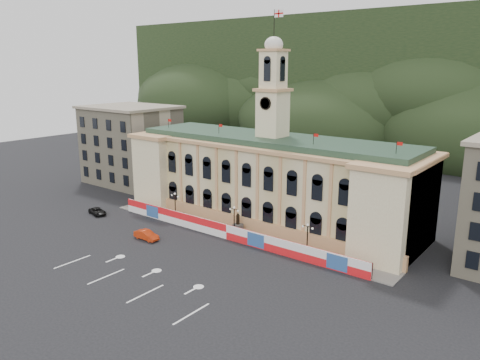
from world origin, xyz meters
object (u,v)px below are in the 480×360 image
Objects in this scene: statue at (238,227)px; black_suv at (98,211)px; lamp_center at (234,218)px; red_sedan at (146,235)px.

statue reaches higher than black_suv.
black_suv is at bearing -165.50° from lamp_center.
statue reaches higher than red_sedan.
statue is 29.11m from black_suv.
red_sedan is at bearing -135.28° from lamp_center.
lamp_center is at bearing -90.00° from statue.
black_suv is (-27.92, -7.22, -2.43)m from lamp_center.
black_suv is (-17.55, 3.05, -0.13)m from red_sedan.
statue is 0.79× the size of red_sedan.
red_sedan is at bearing -132.62° from statue.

